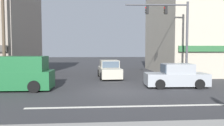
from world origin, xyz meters
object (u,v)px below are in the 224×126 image
traffic_light_mast (175,28)px  sedan_crossing_leftbound (109,70)px  utility_pole_near_left (4,33)px  van_parked_curbside (16,74)px  sedan_approaching_near (176,76)px  utility_pole_far_right (196,34)px

traffic_light_mast → sedan_crossing_leftbound: (-4.89, 2.67, -3.46)m
utility_pole_near_left → van_parked_curbside: utility_pole_near_left is taller
utility_pole_near_left → sedan_approaching_near: bearing=-9.2°
utility_pole_far_right → traffic_light_mast: utility_pole_far_right is taller
traffic_light_mast → sedan_approaching_near: (-0.69, -2.30, -3.46)m
utility_pole_far_right → traffic_light_mast: bearing=-138.7°
van_parked_curbside → utility_pole_far_right: bearing=20.7°
utility_pole_far_right → traffic_light_mast: (-2.99, -2.63, 0.26)m
traffic_light_mast → van_parked_curbside: (-11.04, -2.68, -3.17)m
utility_pole_far_right → sedan_crossing_leftbound: size_ratio=1.80×
sedan_approaching_near → van_parked_curbside: 10.36m
traffic_light_mast → sedan_approaching_near: bearing=-106.6°
van_parked_curbside → sedan_crossing_leftbound: van_parked_curbside is taller
utility_pole_near_left → sedan_crossing_leftbound: bearing=21.2°
utility_pole_near_left → utility_pole_far_right: 15.95m
van_parked_curbside → utility_pole_near_left: bearing=125.1°
utility_pole_near_left → sedan_approaching_near: utility_pole_near_left is taller
sedan_approaching_near → sedan_crossing_leftbound: bearing=130.2°
utility_pole_near_left → utility_pole_far_right: bearing=10.8°
traffic_light_mast → sedan_crossing_leftbound: 6.56m
traffic_light_mast → utility_pole_near_left: bearing=-178.4°
utility_pole_near_left → sedan_crossing_leftbound: size_ratio=1.69×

